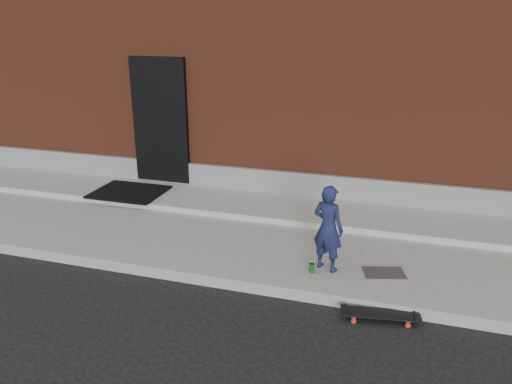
% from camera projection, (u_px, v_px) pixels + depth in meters
% --- Properties ---
extents(ground, '(80.00, 80.00, 0.00)m').
position_uv_depth(ground, '(248.00, 293.00, 6.06)').
color(ground, black).
rests_on(ground, ground).
extents(sidewalk, '(20.00, 3.00, 0.15)m').
position_uv_depth(sidewalk, '(279.00, 238.00, 7.39)').
color(sidewalk, gray).
rests_on(sidewalk, ground).
extents(apron, '(20.00, 1.20, 0.10)m').
position_uv_depth(apron, '(293.00, 209.00, 8.16)').
color(apron, '#959690').
rests_on(apron, sidewalk).
extents(building, '(20.00, 8.10, 5.00)m').
position_uv_depth(building, '(340.00, 48.00, 11.54)').
color(building, '#612B1A').
rests_on(building, ground).
extents(child, '(0.48, 0.40, 1.12)m').
position_uv_depth(child, '(328.00, 228.00, 6.15)').
color(child, '#161C3E').
rests_on(child, sidewalk).
extents(skateboard, '(0.86, 0.34, 0.09)m').
position_uv_depth(skateboard, '(380.00, 314.00, 5.49)').
color(skateboard, red).
rests_on(skateboard, ground).
extents(soda_can, '(0.07, 0.07, 0.12)m').
position_uv_depth(soda_can, '(312.00, 268.00, 6.22)').
color(soda_can, '#1C8D2C').
rests_on(soda_can, sidewalk).
extents(doormat, '(1.20, 0.97, 0.03)m').
position_uv_depth(doormat, '(129.00, 192.00, 8.75)').
color(doormat, black).
rests_on(doormat, apron).
extents(utility_plate, '(0.57, 0.45, 0.02)m').
position_uv_depth(utility_plate, '(384.00, 273.00, 6.21)').
color(utility_plate, '#58585D').
rests_on(utility_plate, sidewalk).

